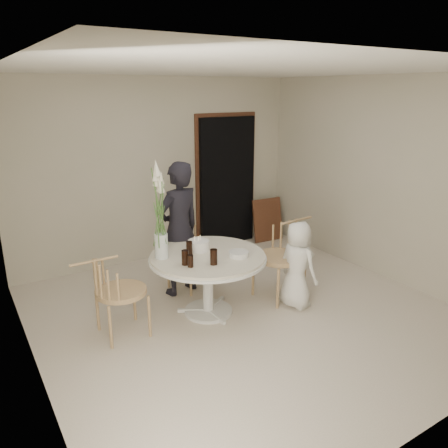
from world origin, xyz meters
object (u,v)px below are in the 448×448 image
girl (179,229)px  boy (298,265)px  chair_far (183,244)px  chair_right (288,247)px  flower_vase (160,215)px  birthday_cake (199,245)px  table (208,264)px  chair_left (109,286)px

girl → boy: (1.00, -1.10, -0.32)m
chair_far → chair_right: bearing=-63.2°
chair_far → flower_vase: size_ratio=0.80×
chair_far → chair_right: 1.37m
girl → chair_right: bearing=132.6°
birthday_cake → girl: bearing=89.2°
flower_vase → table: bearing=-21.1°
chair_right → birthday_cake: (-1.11, 0.27, 0.16)m
chair_left → birthday_cake: chair_left is taller
chair_right → flower_vase: (-1.57, 0.28, 0.58)m
chair_far → birthday_cake: birthday_cake is taller
flower_vase → chair_far: bearing=48.5°
chair_right → chair_far: bearing=-139.3°
boy → chair_far: bearing=25.5°
chair_right → girl: bearing=-129.7°
chair_left → girl: girl is taller
boy → flower_vase: bearing=59.2°
table → birthday_cake: 0.24m
flower_vase → birthday_cake: bearing=-1.7°
chair_right → boy: bearing=-24.0°
table → chair_far: size_ratio=1.51×
chair_far → birthday_cake: 0.74m
chair_far → chair_right: chair_right is taller
birthday_cake → boy: bearing=-30.3°
birthday_cake → flower_vase: 0.63m
table → chair_left: bearing=175.5°
boy → birthday_cake: bearing=51.2°
chair_left → chair_far: bearing=-58.5°
table → girl: girl is taller
chair_right → flower_vase: size_ratio=0.89×
chair_far → flower_vase: (-0.60, -0.68, 0.65)m
girl → birthday_cake: bearing=76.8°
chair_right → birthday_cake: size_ratio=3.96×
chair_right → boy: size_ratio=0.92×
chair_right → birthday_cake: 1.16m
flower_vase → girl: bearing=46.8°
table → chair_right: (1.09, -0.10, 0.02)m
chair_far → girl: girl is taller
girl → boy: bearing=119.9°
table → chair_left: chair_left is taller
birthday_cake → table: bearing=-82.9°
table → birthday_cake: (-0.02, 0.17, 0.17)m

